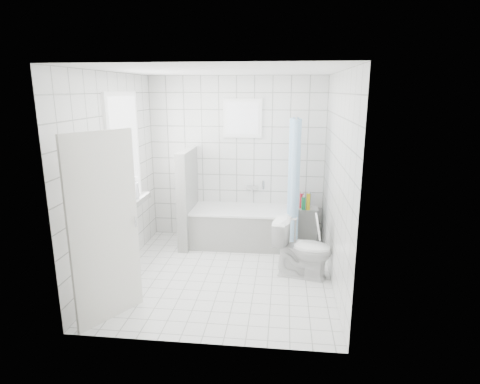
# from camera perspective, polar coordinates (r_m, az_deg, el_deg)

# --- Properties ---
(ground) EXTENTS (3.00, 3.00, 0.00)m
(ground) POSITION_cam_1_polar(r_m,az_deg,el_deg) (5.44, -2.35, -11.65)
(ground) COLOR white
(ground) RESTS_ON ground
(ceiling) EXTENTS (3.00, 3.00, 0.00)m
(ceiling) POSITION_cam_1_polar(r_m,az_deg,el_deg) (4.89, -2.68, 16.88)
(ceiling) COLOR white
(ceiling) RESTS_ON ground
(wall_back) EXTENTS (2.80, 0.02, 2.60)m
(wall_back) POSITION_cam_1_polar(r_m,az_deg,el_deg) (6.47, -0.48, 4.70)
(wall_back) COLOR white
(wall_back) RESTS_ON ground
(wall_front) EXTENTS (2.80, 0.02, 2.60)m
(wall_front) POSITION_cam_1_polar(r_m,az_deg,el_deg) (3.58, -6.16, -3.32)
(wall_front) COLOR white
(wall_front) RESTS_ON ground
(wall_left) EXTENTS (0.02, 3.00, 2.60)m
(wall_left) POSITION_cam_1_polar(r_m,az_deg,el_deg) (5.40, -17.37, 2.11)
(wall_left) COLOR white
(wall_left) RESTS_ON ground
(wall_right) EXTENTS (0.02, 3.00, 2.60)m
(wall_right) POSITION_cam_1_polar(r_m,az_deg,el_deg) (4.99, 13.59, 1.41)
(wall_right) COLOR white
(wall_right) RESTS_ON ground
(window_left) EXTENTS (0.01, 0.90, 1.40)m
(window_left) POSITION_cam_1_polar(r_m,az_deg,el_deg) (5.60, -15.96, 5.76)
(window_left) COLOR white
(window_left) RESTS_ON wall_left
(window_back) EXTENTS (0.50, 0.01, 0.50)m
(window_back) POSITION_cam_1_polar(r_m,az_deg,el_deg) (6.33, 0.37, 10.42)
(window_back) COLOR white
(window_back) RESTS_ON wall_back
(window_sill) EXTENTS (0.18, 1.02, 0.08)m
(window_sill) POSITION_cam_1_polar(r_m,az_deg,el_deg) (5.74, -15.04, -1.56)
(window_sill) COLOR white
(window_sill) RESTS_ON wall_left
(door) EXTENTS (0.45, 0.71, 2.00)m
(door) POSITION_cam_1_polar(r_m,az_deg,el_deg) (4.33, -18.67, -5.04)
(door) COLOR silver
(door) RESTS_ON ground
(bathtub) EXTENTS (1.62, 0.77, 0.58)m
(bathtub) POSITION_cam_1_polar(r_m,az_deg,el_deg) (6.34, 0.56, -4.93)
(bathtub) COLOR white
(bathtub) RESTS_ON ground
(partition_wall) EXTENTS (0.15, 0.85, 1.50)m
(partition_wall) POSITION_cam_1_polar(r_m,az_deg,el_deg) (6.30, -7.43, -0.80)
(partition_wall) COLOR white
(partition_wall) RESTS_ON ground
(tiled_ledge) EXTENTS (0.40, 0.24, 0.55)m
(tiled_ledge) POSITION_cam_1_polar(r_m,az_deg,el_deg) (6.57, 9.21, -4.57)
(tiled_ledge) COLOR white
(tiled_ledge) RESTS_ON ground
(toilet) EXTENTS (0.82, 0.58, 0.76)m
(toilet) POSITION_cam_1_polar(r_m,az_deg,el_deg) (5.32, 8.90, -7.96)
(toilet) COLOR white
(toilet) RESTS_ON ground
(curtain_rod) EXTENTS (0.02, 0.80, 0.02)m
(curtain_rod) POSITION_cam_1_polar(r_m,az_deg,el_deg) (5.94, 7.93, 10.52)
(curtain_rod) COLOR silver
(curtain_rod) RESTS_ON wall_back
(shower_curtain) EXTENTS (0.14, 0.48, 1.78)m
(shower_curtain) POSITION_cam_1_polar(r_m,az_deg,el_deg) (5.94, 7.67, 1.75)
(shower_curtain) COLOR #4A99DA
(shower_curtain) RESTS_ON curtain_rod
(tub_faucet) EXTENTS (0.18, 0.06, 0.06)m
(tub_faucet) POSITION_cam_1_polar(r_m,az_deg,el_deg) (6.49, 1.75, 0.68)
(tub_faucet) COLOR silver
(tub_faucet) RESTS_ON wall_back
(sill_bottles) EXTENTS (0.17, 0.55, 0.32)m
(sill_bottles) POSITION_cam_1_polar(r_m,az_deg,el_deg) (5.64, -15.26, -0.05)
(sill_bottles) COLOR white
(sill_bottles) RESTS_ON window_sill
(ledge_bottles) EXTENTS (0.17, 0.15, 0.26)m
(ledge_bottles) POSITION_cam_1_polar(r_m,az_deg,el_deg) (6.41, 9.32, -1.35)
(ledge_bottles) COLOR red
(ledge_bottles) RESTS_ON tiled_ledge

